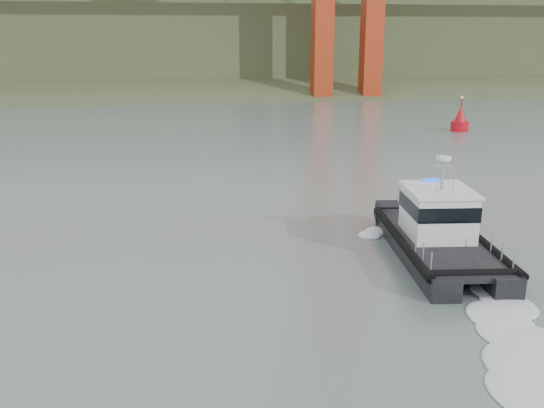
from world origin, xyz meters
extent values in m
plane|color=#53635F|center=(0.00, 0.00, 0.00)|extent=(400.00, 400.00, 0.00)
cube|color=#3B4F2D|center=(0.00, 92.00, 0.00)|extent=(500.00, 44.72, 16.25)
cube|color=#3B4F2D|center=(0.00, 120.00, 6.00)|extent=(500.00, 70.00, 18.00)
cube|color=#3B4F2D|center=(0.00, 145.00, 11.00)|extent=(500.00, 60.00, 16.00)
cube|color=black|center=(4.73, 4.74, 0.38)|extent=(2.34, 10.01, 1.08)
cube|color=black|center=(7.15, 4.46, 0.38)|extent=(2.34, 10.01, 1.08)
cube|color=black|center=(5.89, 4.15, 0.81)|extent=(4.60, 8.95, 0.23)
cube|color=white|center=(5.99, 5.05, 1.96)|extent=(3.07, 3.55, 2.08)
cube|color=black|center=(5.99, 5.05, 2.33)|extent=(3.13, 3.61, 0.68)
cube|color=white|center=(5.99, 5.05, 3.07)|extent=(3.27, 3.75, 0.14)
cylinder|color=#93959B|center=(5.96, 4.78, 3.81)|extent=(0.14, 0.14, 1.63)
cylinder|color=white|center=(5.96, 4.78, 4.58)|extent=(0.63, 0.63, 0.16)
cylinder|color=#B50C16|center=(24.41, 40.06, 0.42)|extent=(1.87, 1.87, 1.25)
cone|color=#B50C16|center=(24.41, 40.06, 1.66)|extent=(1.46, 1.46, 1.87)
cylinder|color=#B50C16|center=(24.41, 40.06, 2.91)|extent=(0.17, 0.17, 1.04)
sphere|color=#E5D87F|center=(24.41, 40.06, 3.53)|extent=(0.31, 0.31, 0.31)
camera|label=1|loc=(-5.87, -19.84, 9.81)|focal=40.00mm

